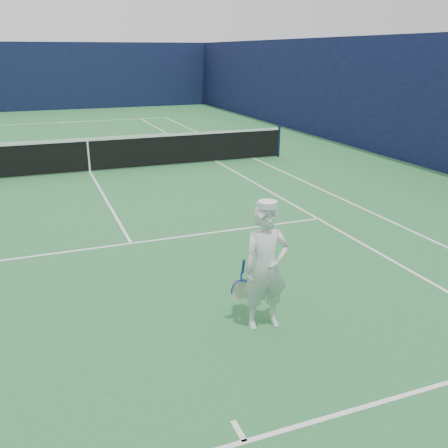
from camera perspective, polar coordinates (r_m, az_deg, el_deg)
name	(u,v)px	position (r m, az deg, el deg)	size (l,w,h in m)	color
ground	(90,172)	(15.79, -15.06, 5.77)	(80.00, 80.00, 0.00)	#2A6E37
court_markings	(90,172)	(15.79, -15.06, 5.79)	(11.03, 23.83, 0.01)	white
windscreen_fence	(84,105)	(15.47, -15.71, 12.99)	(20.12, 36.12, 4.00)	#0D1433
tennis_net	(88,154)	(15.67, -15.23, 7.74)	(12.88, 0.09, 1.07)	#141E4C
tennis_player	(266,267)	(6.47, 4.79, -4.95)	(0.76, 0.51, 1.73)	white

